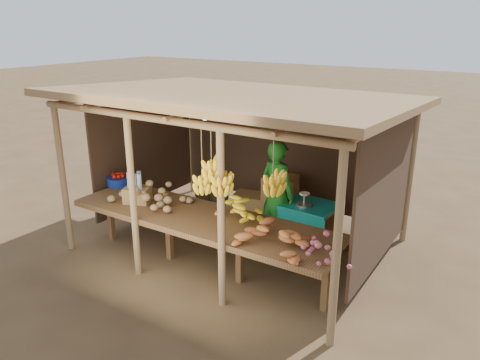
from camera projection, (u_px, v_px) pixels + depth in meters
The scene contains 13 objects.
ground at pixel (240, 244), 7.28m from camera, with size 60.00×60.00×0.00m, color brown.
stall_structure at pixel (247, 122), 6.66m from camera, with size 4.70×3.50×2.43m.
counter at pixel (202, 221), 6.29m from camera, with size 3.90×1.05×0.80m.
potato_heap at pixel (150, 191), 6.70m from camera, with size 1.04×0.62×0.37m, color #98784E, non-canonical shape.
sweet_potato_heap at pixel (275, 234), 5.34m from camera, with size 0.91×0.55×0.36m, color #BE6A30, non-canonical shape.
onion_heap at pixel (324, 247), 5.06m from camera, with size 0.71×0.42×0.35m, color #BE5C67, non-canonical shape.
banana_pile at pixel (240, 206), 6.17m from camera, with size 0.63×0.38×0.35m, color yellow, non-canonical shape.
tomato_basin at pixel (119, 180), 7.47m from camera, with size 0.38×0.38×0.20m.
bottle_box at pixel (137, 191), 6.73m from camera, with size 0.44×0.40×0.45m.
vendor at pixel (277, 194), 7.05m from camera, with size 0.60×0.39×1.64m, color #19741F.
tarp_crate at pixel (309, 225), 7.05m from camera, with size 0.81×0.71×0.92m.
carton_stack at pixel (269, 203), 7.90m from camera, with size 1.20×0.53×0.86m.
burlap_sacks at pixel (212, 191), 8.89m from camera, with size 0.72×0.38×0.51m.
Camera 1 is at (3.53, -5.55, 3.29)m, focal length 35.00 mm.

